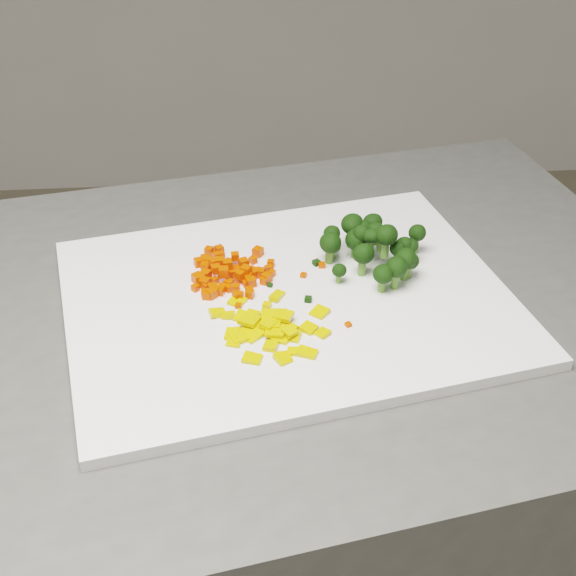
{
  "coord_description": "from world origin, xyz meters",
  "views": [
    {
      "loc": [
        -0.01,
        -0.78,
        1.42
      ],
      "look_at": [
        0.05,
        -0.07,
        0.92
      ],
      "focal_mm": 50.0,
      "sensor_mm": 36.0,
      "label": 1
    }
  ],
  "objects": [
    {
      "name": "pepper_chunk_12",
      "position": [
        0.06,
        -0.17,
        0.91
      ],
      "size": [
        0.02,
        0.02,
        0.01
      ],
      "primitive_type": "cube",
      "rotation": [
        0.0,
        -0.1,
        2.74
      ],
      "color": "#E1B10B",
      "rests_on": "pepper_pile"
    },
    {
      "name": "carrot_cube_15",
      "position": [
        -0.05,
        -0.0,
        0.92
      ],
      "size": [
        0.01,
        0.01,
        0.01
      ],
      "primitive_type": "cube",
      "rotation": [
        0.0,
        0.0,
        0.3
      ],
      "color": "#F03102",
      "rests_on": "carrot_pile"
    },
    {
      "name": "carrot_cube_5",
      "position": [
        -0.03,
        -0.03,
        0.93
      ],
      "size": [
        0.01,
        0.01,
        0.01
      ],
      "primitive_type": "cube",
      "rotation": [
        0.0,
        0.0,
        1.86
      ],
      "color": "#F03102",
      "rests_on": "carrot_pile"
    },
    {
      "name": "carrot_cube_28",
      "position": [
        -0.03,
        -0.02,
        0.92
      ],
      "size": [
        0.01,
        0.01,
        0.01
      ],
      "primitive_type": "cube",
      "rotation": [
        0.0,
        0.0,
        2.13
      ],
      "color": "#F03102",
      "rests_on": "carrot_pile"
    },
    {
      "name": "carrot_cube_10",
      "position": [
        -0.05,
        -0.04,
        0.92
      ],
      "size": [
        0.01,
        0.01,
        0.01
      ],
      "primitive_type": "cube",
      "rotation": [
        0.0,
        0.0,
        1.61
      ],
      "color": "#F03102",
      "rests_on": "carrot_pile"
    },
    {
      "name": "counter_block",
      "position": [
        0.03,
        -0.06,
        0.45
      ],
      "size": [
        1.04,
        0.82,
        0.9
      ],
      "primitive_type": "cube",
      "rotation": [
        0.0,
        0.0,
        0.19
      ],
      "color": "#4B4C49",
      "rests_on": "ground"
    },
    {
      "name": "pepper_chunk_37",
      "position": [
        -0.01,
        -0.14,
        0.92
      ],
      "size": [
        0.02,
        0.02,
        0.01
      ],
      "primitive_type": "cube",
      "rotation": [
        0.08,
        0.0,
        0.43
      ],
      "color": "#E1B10B",
      "rests_on": "pepper_pile"
    },
    {
      "name": "broccoli_floret_3",
      "position": [
        0.2,
        0.0,
        0.93
      ],
      "size": [
        0.03,
        0.03,
        0.04
      ],
      "primitive_type": null,
      "color": "black",
      "rests_on": "broccoli_pile"
    },
    {
      "name": "carrot_cube_50",
      "position": [
        -0.04,
        -0.05,
        0.92
      ],
      "size": [
        0.01,
        0.01,
        0.01
      ],
      "primitive_type": "cube",
      "rotation": [
        0.0,
        0.0,
        1.13
      ],
      "color": "#F03102",
      "rests_on": "carrot_pile"
    },
    {
      "name": "carrot_cube_42",
      "position": [
        -0.02,
        -0.02,
        0.92
      ],
      "size": [
        0.01,
        0.01,
        0.01
      ],
      "primitive_type": "cube",
      "rotation": [
        0.0,
        0.0,
        0.34
      ],
      "color": "#F03102",
      "rests_on": "carrot_pile"
    },
    {
      "name": "carrot_cube_62",
      "position": [
        -0.01,
        -0.04,
        0.92
      ],
      "size": [
        0.01,
        0.01,
        0.01
      ],
      "primitive_type": "cube",
      "rotation": [
        0.0,
        0.0,
        2.41
      ],
      "color": "#F03102",
      "rests_on": "carrot_pile"
    },
    {
      "name": "broccoli_floret_12",
      "position": [
        0.13,
        -0.04,
        0.93
      ],
      "size": [
        0.03,
        0.03,
        0.04
      ],
      "primitive_type": null,
      "color": "black",
      "rests_on": "broccoli_pile"
    },
    {
      "name": "broccoli_floret_9",
      "position": [
        0.1,
        0.0,
        0.92
      ],
      "size": [
        0.02,
        0.02,
        0.02
      ],
      "primitive_type": null,
      "color": "black",
      "rests_on": "broccoli_pile"
    },
    {
      "name": "carrot_cube_35",
      "position": [
        -0.04,
        -0.03,
        0.92
      ],
      "size": [
        0.01,
        0.01,
        0.01
      ],
      "primitive_type": "cube",
      "rotation": [
        0.0,
        0.0,
        1.01
      ],
      "color": "#F03102",
      "rests_on": "carrot_pile"
    },
    {
      "name": "pepper_chunk_2",
      "position": [
        0.02,
        -0.11,
        0.91
      ],
      "size": [
        0.02,
        0.02,
        0.01
      ],
      "primitive_type": "cube",
      "rotation": [
        0.11,
        0.1,
        2.04
      ],
      "color": "#E1B10B",
      "rests_on": "pepper_pile"
    },
    {
      "name": "broccoli_floret_16",
      "position": [
        0.17,
        -0.07,
        0.93
      ],
      "size": [
        0.03,
        0.03,
        0.04
      ],
      "primitive_type": null,
      "color": "black",
      "rests_on": "broccoli_pile"
    },
    {
      "name": "pepper_chunk_27",
      "position": [
        0.03,
        -0.11,
        0.91
      ],
      "size": [
        0.02,
        0.02,
        0.01
      ],
      "primitive_type": "cube",
      "rotation": [
        -0.11,
        0.06,
        0.49
      ],
      "color": "#E1B10B",
      "rests_on": "pepper_pile"
    },
    {
      "name": "carrot_cube_44",
      "position": [
        -0.03,
        -0.02,
        0.92
      ],
      "size": [
        0.01,
        0.01,
        0.01
      ],
      "primitive_type": "cube",
      "rotation": [
        0.0,
        0.0,
        1.52
      ],
      "color": "#F03102",
      "rests_on": "carrot_pile"
    },
    {
      "name": "pepper_chunk_3",
      "position": [
        0.01,
        -0.13,
        0.91
      ],
      "size": [
        0.02,
        0.02,
        0.01
      ],
      "primitive_type": "cube",
      "rotation": [
        0.02,
        -0.07,
        1.91
      ],
      "color": "#E1B10B",
      "rests_on": "pepper_pile"
    },
    {
      "name": "carrot_cube_61",
      "position": [
        -0.04,
        -0.05,
        0.92
      ],
      "size": [
        0.01,
        0.01,
        0.01
      ],
      "primitive_type": "cube",
      "rotation": [
        0.0,
        0.0,
        0.5
      ],
      "color": "#F03102",
      "rests_on": "carrot_pile"
    },
    {
      "name": "broccoli_floret_15",
      "position": [
        0.1,
        -0.05,
        0.92
      ],
      "size": [
        0.02,
        0.02,
        0.02
      ],
      "primitive_type": null,
      "color": "black",
      "rests_on": "broccoli_pile"
    },
    {
      "name": "carrot_cube_51",
      "position": [
        -0.02,
        -0.03,
        0.93
      ],
      "size": [
        0.01,
        0.01,
        0.01
      ],
      "primitive_type": "cube",
      "rotation": [
        0.0,
        0.0,
        0.17
      ],
      "color": "#F03102",
      "rests_on": "carrot_pile"
    },
    {
      "name": "pepper_chunk_21",
      "position": [
        0.03,
        -0.18,
        0.91
      ],
      "size": [
        0.02,
        0.02,
        0.01
      ],
      "primitive_type": "cube",
      "rotation": [
        -0.04,
        0.12,
        0.22
      ],
      "color": "#E1B10B",
      "rests_on": "pepper_pile"
    },
    {
      "name": "broccoli_floret_10",
      "position": [
        0.18,
        -0.01,
        0.93
      ],
      "size": [
        0.03,
        0.03,
        0.03
      ],
      "primitive_type": null,
      "color": "black",
      "rests_on": "broccoli_pile"
    },
    {
      "name": "pepper_chunk_13",
      "position": [
        0.03,
        -0.12,
        0.92
      ],
      "size": [
        0.02,
        0.02,
        0.01
      ],
      "primitive_type": "cube",
      "rotation": [
        0.05,
        -0.06,
        1.77
      ],
      "color": "#E1B10B",
      "rests_on": "pepper_pile"
    },
    {
      "name": "pepper_chunk_33",
      "position": [
        0.01,
        -0.13,
        0.91
      ],
      "size": [
        0.02,
        0.02,
        0.01
      ],
      "primitive_type": "cube",
      "rotation": [
        0.03,
        -0.15,
        0.41
      ],
      "color": "#E1B10B",
      "rests_on": "pepper_pile"
    },
    {
      "name": "carrot_cube_52",
      "position": [
        0.01,
        -0.03,
        0.92
      ],
      "size": [
        0.01,
        0.01,
        0.01
      ],
      "primitive_type": "cube",
      "rotation": [
        0.0,
        0.0,
        0.91
      ],
      "color": "#F03102",
      "rests_on": "carrot_pile"
    },
    {
      "name": "carrot_cube_53",
      "position": [
        0.0,
        -0.06,
        0.92
      ],
      "size": [
        0.01,
        0.01,
        0.01
      ],
      "primitive_type": "cube",
      "rotation": [
        0.0,
        0.0,
        0.48
      ],
      "color": "#F03102",
      "rests_on": "carrot_pile"
    },
    {
      "name": "carrot_cube_45",
      "position": [
        -0.04,
        -0.01,
        0.92
      ],
      "size": [
        0.01,
        0.01,
        0.01
      ],
      "primitive_type": "cube",
      "rotation": [
        0.0,
        0.0,
        2.13
      ],
      "color": "#F03102",
      "rests_on": "carrot_pile"
    },
    {
      "name": "stray_bit_12",
      "position": [
        -0.01,
        -0.16,
        0.91
      ],
      "size": [
        0.01,
        0.01,
        0.0
      ],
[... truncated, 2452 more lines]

